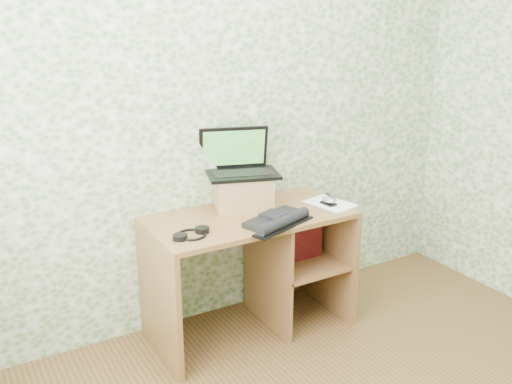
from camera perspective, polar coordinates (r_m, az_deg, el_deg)
wall_back at (r=3.46m, az=-3.20°, el=7.83°), size 3.50×0.00×3.50m
desk at (r=3.50m, az=0.28°, el=-6.08°), size 1.20×0.60×0.75m
riser at (r=3.44m, az=-1.33°, el=0.06°), size 0.40×0.36×0.20m
laptop at (r=3.43m, az=-1.71°, el=2.88°), size 0.49×0.41×0.28m
keyboard at (r=3.20m, az=2.21°, el=-2.83°), size 0.45×0.36×0.06m
headphones at (r=3.06m, az=-6.48°, el=-4.20°), size 0.22×0.20×0.03m
notepad at (r=3.53m, az=7.40°, el=-1.21°), size 0.26×0.33×0.01m
mouse at (r=3.50m, az=7.26°, el=-0.95°), size 0.07×0.11×0.04m
pen at (r=3.64m, az=7.53°, el=-0.46°), size 0.04×0.14×0.01m
red_box at (r=3.62m, az=4.87°, el=-4.57°), size 0.22×0.07×0.27m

